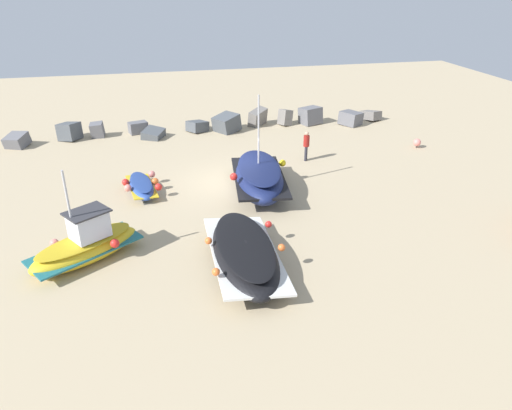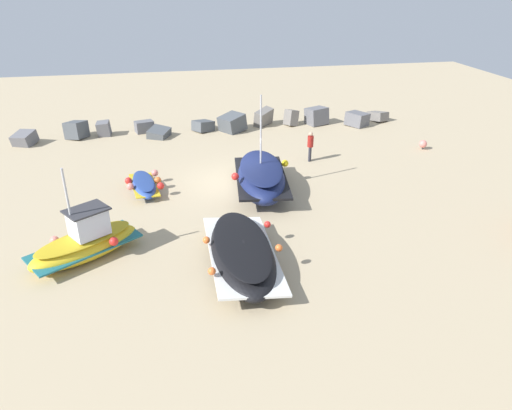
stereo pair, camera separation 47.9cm
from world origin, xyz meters
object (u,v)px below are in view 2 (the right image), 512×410
person_walking (310,144)px  fishing_boat_3 (261,177)px  fishing_boat_1 (86,242)px  mooring_buoy_0 (423,144)px  fishing_boat_2 (242,253)px  fishing_boat_4 (144,185)px

person_walking → fishing_boat_3: bearing=72.2°
fishing_boat_3 → person_walking: size_ratio=3.37×
fishing_boat_3 → fishing_boat_1: bearing=-51.9°
fishing_boat_1 → mooring_buoy_0: (17.51, 8.38, -0.29)m
fishing_boat_3 → mooring_buoy_0: size_ratio=9.99×
fishing_boat_1 → mooring_buoy_0: 19.42m
fishing_boat_1 → person_walking: size_ratio=2.56×
fishing_boat_2 → fishing_boat_3: 6.36m
fishing_boat_1 → fishing_boat_3: bearing=-2.5°
fishing_boat_2 → fishing_boat_3: size_ratio=1.00×
fishing_boat_1 → mooring_buoy_0: size_ratio=7.60×
fishing_boat_4 → person_walking: size_ratio=1.94×
fishing_boat_1 → fishing_boat_4: bearing=36.7°
fishing_boat_1 → fishing_boat_3: fishing_boat_3 is taller
fishing_boat_1 → person_walking: (10.61, 7.83, 0.31)m
fishing_boat_2 → person_walking: bearing=-28.5°
fishing_boat_1 → fishing_boat_4: 5.82m
fishing_boat_4 → person_walking: 9.02m
fishing_boat_3 → person_walking: 4.78m
fishing_boat_3 → mooring_buoy_0: 11.01m
fishing_boat_2 → person_walking: size_ratio=3.37×
fishing_boat_2 → person_walking: 10.83m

